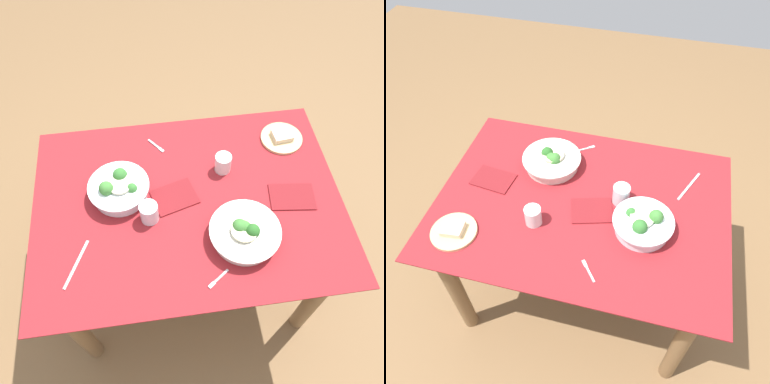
# 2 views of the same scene
# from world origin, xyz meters

# --- Properties ---
(ground_plane) EXTENTS (6.00, 6.00, 0.00)m
(ground_plane) POSITION_xyz_m (0.00, 0.00, 0.00)
(ground_plane) COLOR brown
(dining_table) EXTENTS (1.21, 0.88, 0.72)m
(dining_table) POSITION_xyz_m (0.00, 0.00, 0.60)
(dining_table) COLOR maroon
(dining_table) RESTS_ON ground_plane
(broccoli_bowl_far) EXTENTS (0.24, 0.24, 0.10)m
(broccoli_bowl_far) POSITION_xyz_m (-0.26, 0.07, 0.76)
(broccoli_bowl_far) COLOR white
(broccoli_bowl_far) RESTS_ON dining_table
(broccoli_bowl_near) EXTENTS (0.26, 0.26, 0.09)m
(broccoli_bowl_near) POSITION_xyz_m (0.18, -0.18, 0.75)
(broccoli_bowl_near) COLOR silver
(broccoli_bowl_near) RESTS_ON dining_table
(bread_side_plate) EXTENTS (0.18, 0.18, 0.04)m
(bread_side_plate) POSITION_xyz_m (0.45, 0.27, 0.73)
(bread_side_plate) COLOR #D6B27A
(bread_side_plate) RESTS_ON dining_table
(water_glass_center) EXTENTS (0.07, 0.07, 0.08)m
(water_glass_center) POSITION_xyz_m (-0.15, -0.05, 0.76)
(water_glass_center) COLOR silver
(water_glass_center) RESTS_ON dining_table
(water_glass_side) EXTENTS (0.07, 0.07, 0.08)m
(water_glass_side) POSITION_xyz_m (0.16, 0.14, 0.76)
(water_glass_side) COLOR silver
(water_glass_side) RESTS_ON dining_table
(fork_by_far_bowl) EXTENTS (0.08, 0.06, 0.00)m
(fork_by_far_bowl) POSITION_xyz_m (0.06, -0.33, 0.72)
(fork_by_far_bowl) COLOR #B7B7BC
(fork_by_far_bowl) RESTS_ON dining_table
(fork_by_near_bowl) EXTENTS (0.07, 0.08, 0.00)m
(fork_by_near_bowl) POSITION_xyz_m (-0.10, 0.30, 0.72)
(fork_by_near_bowl) COLOR #B7B7BC
(fork_by_near_bowl) RESTS_ON dining_table
(table_knife_left) EXTENTS (0.09, 0.18, 0.00)m
(table_knife_left) POSITION_xyz_m (-0.43, -0.21, 0.72)
(table_knife_left) COLOR #B7B7BC
(table_knife_left) RESTS_ON dining_table
(napkin_folded_upper) EXTENTS (0.20, 0.17, 0.01)m
(napkin_folded_upper) POSITION_xyz_m (-0.05, 0.03, 0.72)
(napkin_folded_upper) COLOR maroon
(napkin_folded_upper) RESTS_ON dining_table
(napkin_folded_lower) EXTENTS (0.19, 0.14, 0.01)m
(napkin_folded_lower) POSITION_xyz_m (0.41, -0.04, 0.72)
(napkin_folded_lower) COLOR maroon
(napkin_folded_lower) RESTS_ON dining_table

